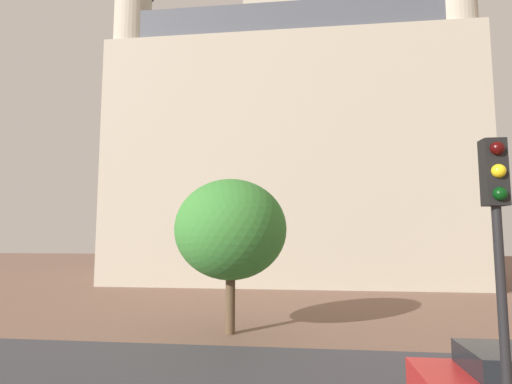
{
  "coord_description": "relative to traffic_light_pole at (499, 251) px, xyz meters",
  "views": [
    {
      "loc": [
        1.09,
        -0.3,
        3.65
      ],
      "look_at": [
        -0.27,
        11.54,
        4.9
      ],
      "focal_mm": 27.95,
      "sensor_mm": 36.0,
      "label": 1
    }
  ],
  "objects": [
    {
      "name": "landmark_building",
      "position": [
        -3.66,
        27.45,
        7.68
      ],
      "size": [
        27.1,
        13.37,
        40.02
      ],
      "color": "#B2A893",
      "rests_on": "ground_plane"
    },
    {
      "name": "traffic_light_pole",
      "position": [
        0.0,
        0.0,
        0.0
      ],
      "size": [
        0.28,
        0.34,
        4.92
      ],
      "color": "black",
      "rests_on": "ground_plane"
    },
    {
      "name": "ground_plane",
      "position": [
        -3.65,
        4.72,
        -3.42
      ],
      "size": [
        120.0,
        120.0,
        0.0
      ],
      "primitive_type": "plane",
      "color": "brown"
    },
    {
      "name": "tree_curb_far",
      "position": [
        -5.22,
        9.24,
        0.39
      ],
      "size": [
        4.19,
        4.19,
        5.71
      ],
      "color": "brown",
      "rests_on": "ground_plane"
    }
  ]
}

